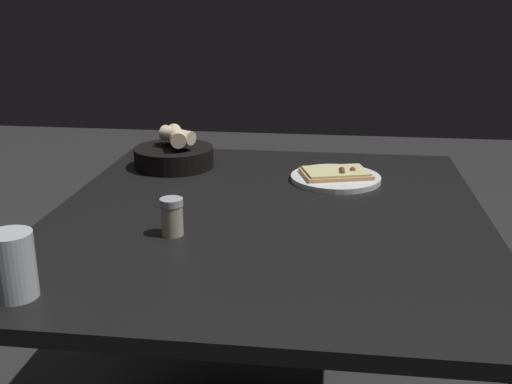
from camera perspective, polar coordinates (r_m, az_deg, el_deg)
name	(u,v)px	position (r m, az deg, el deg)	size (l,w,h in m)	color
dining_table	(268,235)	(1.45, 1.09, -3.95)	(1.13, 0.99, 0.72)	black
pizza_plate	(336,177)	(1.67, 7.33, 1.40)	(0.24, 0.24, 0.04)	white
bread_basket	(174,154)	(1.79, -7.53, 3.51)	(0.23, 0.23, 0.11)	black
beer_glass	(13,268)	(1.10, -21.39, -6.53)	(0.07, 0.07, 0.11)	silver
pepper_shaker	(172,219)	(1.30, -7.71, -2.45)	(0.05, 0.05, 0.08)	#BFB299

